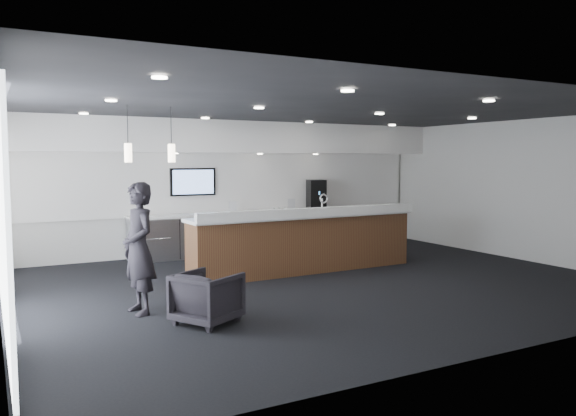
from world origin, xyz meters
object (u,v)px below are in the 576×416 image
service_counter (305,242)px  lounge_guest (139,248)px  armchair (207,298)px  coffee_machine (316,194)px

service_counter → lounge_guest: (-3.51, -1.47, 0.34)m
armchair → lounge_guest: lounge_guest is taller
armchair → coffee_machine: bearing=-72.9°
service_counter → armchair: 3.71m
service_counter → armchair: (-2.85, -2.37, -0.24)m
coffee_machine → armchair: bearing=-118.7°
service_counter → coffee_machine: (1.85, 2.66, 0.72)m
coffee_machine → service_counter: bearing=-110.5°
coffee_machine → armchair: coffee_machine is taller
armchair → lounge_guest: bearing=6.3°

